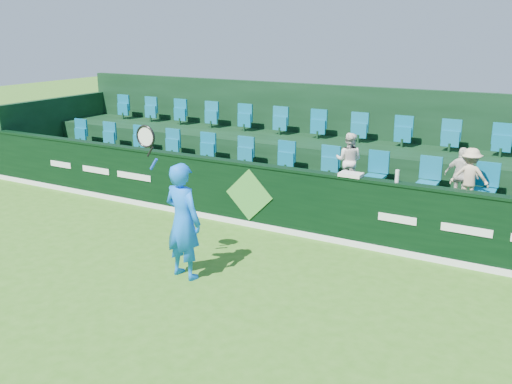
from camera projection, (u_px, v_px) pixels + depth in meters
The scene contains 13 objects.
ground at pixel (122, 302), 8.71m from camera, with size 60.00×60.00×0.00m, color #346E1A.
sponsor_hoarding at pixel (252, 195), 11.86m from camera, with size 16.00×0.25×1.35m.
stand_tier_front at pixel (276, 194), 12.86m from camera, with size 16.00×2.00×0.80m, color black.
stand_tier_back at pixel (311, 166), 14.38m from camera, with size 16.00×1.80×1.30m, color black.
stand_rear at pixel (319, 141), 14.59m from camera, with size 16.00×4.10×2.60m.
seat_row_front at pixel (284, 161), 13.00m from camera, with size 13.50×0.50×0.60m, color #0A6484.
seat_row_back at pixel (317, 127), 14.37m from camera, with size 13.50×0.50×0.60m, color #0A6484.
tennis_player at pixel (183, 220), 9.33m from camera, with size 1.26×0.57×2.61m.
spectator_left at pixel (349, 160), 11.81m from camera, with size 0.56×0.44×1.15m, color white.
spectator_middle at pixel (461, 175), 10.76m from camera, with size 0.63×0.26×1.08m, color silver.
spectator_right at pixel (470, 176), 10.69m from camera, with size 0.70×0.40×1.08m, color beige.
towel at pixel (351, 175), 10.66m from camera, with size 0.43×0.28×0.06m, color silver.
drinks_bottle at pixel (397, 176), 10.22m from camera, with size 0.07×0.07×0.23m, color silver.
Camera 1 is at (5.67, -5.86, 4.05)m, focal length 40.00 mm.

